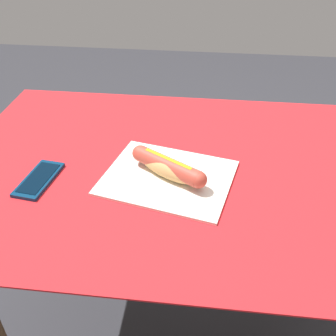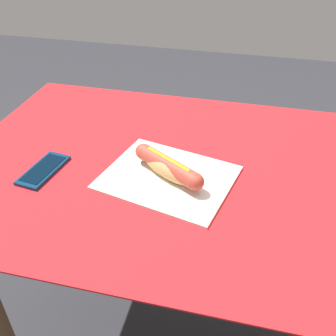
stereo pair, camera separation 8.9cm
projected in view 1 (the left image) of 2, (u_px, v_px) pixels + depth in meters
dining_table at (182, 211)px, 1.03m from camera, size 1.14×0.77×0.75m
paper_wrapper at (168, 177)px, 0.90m from camera, size 0.33×0.29×0.01m
hot_dog at (168, 167)px, 0.89m from camera, size 0.18×0.13×0.05m
cell_phone at (39, 179)px, 0.89m from camera, size 0.08×0.15×0.01m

